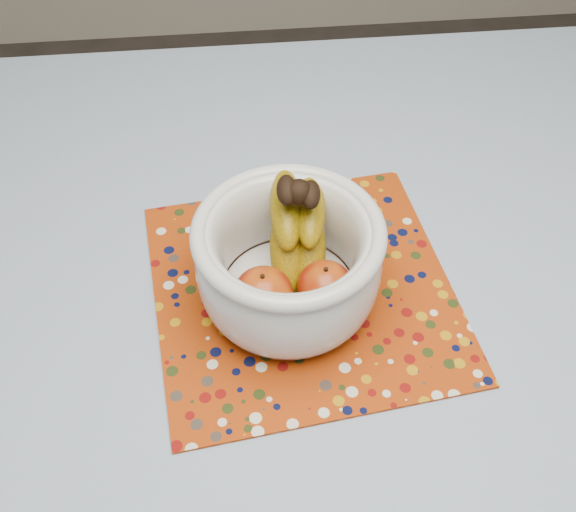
{
  "coord_description": "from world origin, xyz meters",
  "views": [
    {
      "loc": [
        -0.1,
        -0.42,
        1.42
      ],
      "look_at": [
        -0.05,
        0.08,
        0.84
      ],
      "focal_mm": 42.0,
      "sensor_mm": 36.0,
      "label": 1
    }
  ],
  "objects": [
    {
      "name": "fruit_bowl",
      "position": [
        -0.05,
        0.08,
        0.84
      ],
      "size": [
        0.21,
        0.21,
        0.17
      ],
      "color": "silver",
      "rests_on": "placemat"
    },
    {
      "name": "table",
      "position": [
        0.0,
        0.0,
        0.67
      ],
      "size": [
        1.2,
        1.2,
        0.75
      ],
      "color": "brown",
      "rests_on": "ground"
    },
    {
      "name": "placemat",
      "position": [
        -0.03,
        0.1,
        0.76
      ],
      "size": [
        0.4,
        0.4,
        0.0
      ],
      "primitive_type": "cube",
      "rotation": [
        0.0,
        0.0,
        0.12
      ],
      "color": "#952F08",
      "rests_on": "tablecloth"
    },
    {
      "name": "tablecloth",
      "position": [
        0.0,
        0.0,
        0.76
      ],
      "size": [
        1.32,
        1.32,
        0.01
      ],
      "primitive_type": "cube",
      "color": "slate",
      "rests_on": "table"
    }
  ]
}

